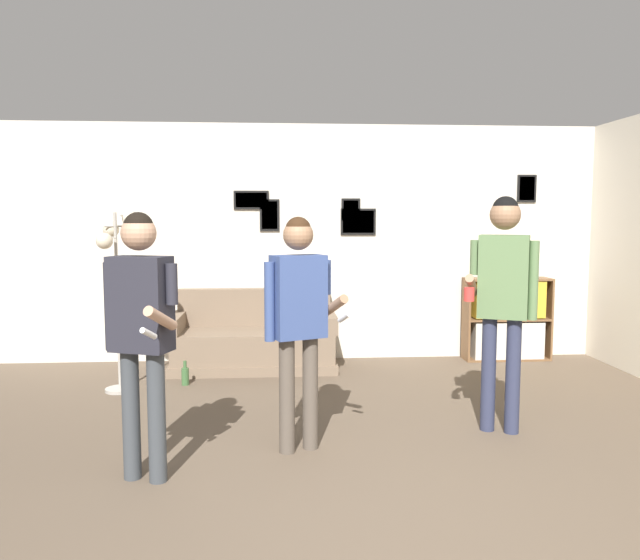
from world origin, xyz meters
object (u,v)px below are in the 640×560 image
(person_player_foreground_center, at_px, (299,309))
(bottle_on_floor, at_px, (185,376))
(couch, at_px, (254,342))
(floor_lamp, at_px, (116,264))
(person_watcher_holding_cup, at_px, (503,287))
(bookshelf, at_px, (507,319))
(person_player_foreground_left, at_px, (141,318))
(drinking_cup, at_px, (521,273))

(person_player_foreground_center, xyz_separation_m, bottle_on_floor, (-1.05, 1.81, -0.91))
(couch, distance_m, floor_lamp, 1.77)
(person_player_foreground_center, height_order, person_watcher_holding_cup, person_watcher_holding_cup)
(bookshelf, bearing_deg, floor_lamp, -165.68)
(person_player_foreground_left, distance_m, person_watcher_holding_cup, 2.63)
(couch, height_order, person_player_foreground_center, person_player_foreground_center)
(floor_lamp, bearing_deg, couch, 34.71)
(person_watcher_holding_cup, height_order, drinking_cup, person_watcher_holding_cup)
(floor_lamp, bearing_deg, person_watcher_holding_cup, -23.04)
(drinking_cup, bearing_deg, bookshelf, -179.75)
(floor_lamp, height_order, drinking_cup, floor_lamp)
(person_watcher_holding_cup, bearing_deg, person_player_foreground_left, -164.25)
(bookshelf, distance_m, person_player_foreground_center, 3.72)
(bottle_on_floor, xyz_separation_m, drinking_cup, (3.72, 0.88, 0.91))
(person_player_foreground_left, relative_size, bottle_on_floor, 6.93)
(person_player_foreground_left, relative_size, person_player_foreground_center, 1.02)
(person_watcher_holding_cup, bearing_deg, bottle_on_floor, 149.51)
(floor_lamp, bearing_deg, bookshelf, 14.32)
(person_player_foreground_left, bearing_deg, bookshelf, 41.86)
(person_player_foreground_left, height_order, bottle_on_floor, person_player_foreground_left)
(couch, height_order, person_watcher_holding_cup, person_watcher_holding_cup)
(person_player_foreground_left, bearing_deg, person_watcher_holding_cup, 15.75)
(person_player_foreground_center, bearing_deg, person_player_foreground_left, -156.21)
(person_watcher_holding_cup, bearing_deg, person_player_foreground_center, -169.72)
(bottle_on_floor, bearing_deg, person_watcher_holding_cup, -30.49)
(couch, bearing_deg, drinking_cup, 3.75)
(floor_lamp, relative_size, bottle_on_floor, 7.06)
(person_player_foreground_left, height_order, person_player_foreground_center, person_player_foreground_left)
(bookshelf, bearing_deg, bottle_on_floor, -166.10)
(person_player_foreground_center, xyz_separation_m, drinking_cup, (2.67, 2.70, 0.00))
(floor_lamp, height_order, person_player_foreground_center, floor_lamp)
(couch, distance_m, person_player_foreground_center, 2.63)
(person_player_foreground_left, bearing_deg, person_player_foreground_center, 23.79)
(floor_lamp, bearing_deg, drinking_cup, 13.83)
(bookshelf, distance_m, drinking_cup, 0.56)
(floor_lamp, distance_m, person_player_foreground_left, 2.18)
(person_player_foreground_center, bearing_deg, couch, 99.06)
(person_watcher_holding_cup, height_order, bottle_on_floor, person_watcher_holding_cup)
(drinking_cup, bearing_deg, person_watcher_holding_cup, -114.77)
(bookshelf, height_order, bottle_on_floor, bookshelf)
(floor_lamp, bearing_deg, person_player_foreground_left, -72.43)
(person_watcher_holding_cup, relative_size, bottle_on_floor, 7.45)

